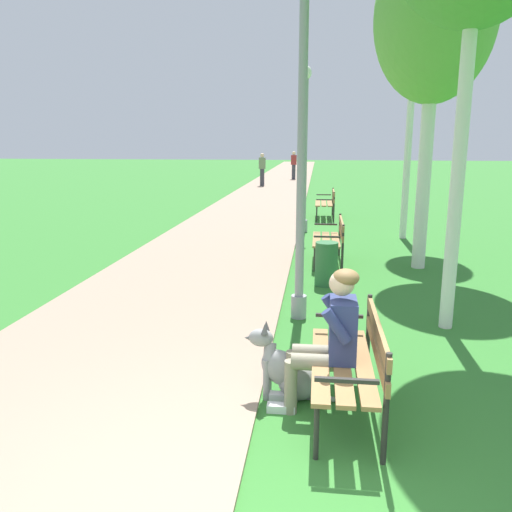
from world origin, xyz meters
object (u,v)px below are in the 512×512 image
(person_seated_on_near_bench, at_px, (329,335))
(park_bench_far, at_px, (327,201))
(lamp_post_mid, at_px, (305,148))
(litter_bin, at_px, (326,264))
(birch_tree_third, at_px, (435,19))
(lamp_post_near, at_px, (302,134))
(pedestrian_further_distant, at_px, (294,165))
(park_bench_mid, at_px, (331,236))
(pedestrian_distant, at_px, (262,170))
(dog_grey, at_px, (287,371))
(park_bench_near, at_px, (354,357))

(person_seated_on_near_bench, bearing_deg, park_bench_far, 89.25)
(park_bench_far, relative_size, lamp_post_mid, 0.37)
(litter_bin, bearing_deg, birch_tree_third, 39.55)
(litter_bin, bearing_deg, lamp_post_near, -102.98)
(park_bench_far, distance_m, lamp_post_near, 9.18)
(person_seated_on_near_bench, xyz_separation_m, pedestrian_further_distant, (-1.59, 26.66, 0.16))
(park_bench_mid, relative_size, lamp_post_near, 0.33)
(pedestrian_distant, bearing_deg, lamp_post_near, -82.44)
(birch_tree_third, height_order, pedestrian_distant, birch_tree_third)
(person_seated_on_near_bench, relative_size, dog_grey, 1.50)
(lamp_post_near, bearing_deg, litter_bin, 77.02)
(park_bench_far, xyz_separation_m, lamp_post_near, (-0.48, -8.98, 1.83))
(park_bench_near, height_order, lamp_post_mid, lamp_post_mid)
(park_bench_mid, distance_m, dog_grey, 5.39)
(person_seated_on_near_bench, relative_size, lamp_post_near, 0.28)
(person_seated_on_near_bench, bearing_deg, park_bench_mid, 88.51)
(person_seated_on_near_bench, relative_size, lamp_post_mid, 0.31)
(pedestrian_distant, bearing_deg, birch_tree_third, -74.32)
(park_bench_near, relative_size, person_seated_on_near_bench, 1.20)
(litter_bin, bearing_deg, park_bench_far, 89.12)
(dog_grey, xyz_separation_m, pedestrian_distant, (-2.58, 21.80, 0.58))
(dog_grey, bearing_deg, person_seated_on_near_bench, -22.91)
(pedestrian_further_distant, bearing_deg, birch_tree_third, -81.17)
(dog_grey, height_order, pedestrian_distant, pedestrian_distant)
(park_bench_far, height_order, birch_tree_third, birch_tree_third)
(person_seated_on_near_bench, relative_size, pedestrian_distant, 0.76)
(lamp_post_near, relative_size, litter_bin, 6.47)
(person_seated_on_near_bench, height_order, birch_tree_third, birch_tree_third)
(park_bench_far, distance_m, pedestrian_further_distant, 15.43)
(lamp_post_mid, relative_size, litter_bin, 5.72)
(park_bench_near, bearing_deg, lamp_post_near, 102.80)
(park_bench_far, xyz_separation_m, pedestrian_further_distant, (-1.74, 15.33, 0.33))
(park_bench_mid, bearing_deg, park_bench_near, -89.34)
(park_bench_mid, bearing_deg, dog_grey, -95.35)
(litter_bin, relative_size, pedestrian_further_distant, 0.42)
(dog_grey, distance_m, pedestrian_distant, 21.96)
(park_bench_far, bearing_deg, dog_grey, -92.60)
(person_seated_on_near_bench, xyz_separation_m, birch_tree_third, (1.72, 5.35, 3.54))
(lamp_post_mid, height_order, birch_tree_third, birch_tree_third)
(park_bench_far, xyz_separation_m, dog_grey, (-0.51, -11.18, -0.25))
(birch_tree_third, xyz_separation_m, litter_bin, (-1.69, -1.39, -3.87))
(park_bench_near, height_order, birch_tree_third, birch_tree_third)
(park_bench_near, relative_size, park_bench_far, 1.00)
(dog_grey, bearing_deg, litter_bin, 84.09)
(pedestrian_further_distant, bearing_deg, park_bench_near, -86.15)
(litter_bin, distance_m, pedestrian_distant, 18.25)
(litter_bin, bearing_deg, dog_grey, -95.91)
(lamp_post_mid, bearing_deg, dog_grey, -89.25)
(park_bench_near, relative_size, lamp_post_near, 0.33)
(park_bench_mid, height_order, birch_tree_third, birch_tree_third)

